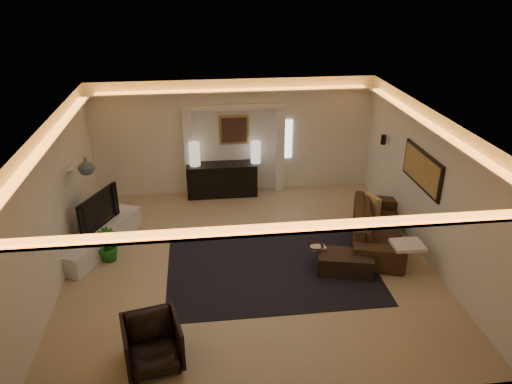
{
  "coord_description": "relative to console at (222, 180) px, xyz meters",
  "views": [
    {
      "loc": [
        -0.87,
        -8.18,
        5.33
      ],
      "look_at": [
        0.2,
        0.6,
        1.25
      ],
      "focal_mm": 34.33,
      "sensor_mm": 36.0,
      "label": 1
    }
  ],
  "objects": [
    {
      "name": "painting_canvas",
      "position": [
        0.35,
        0.19,
        1.25
      ],
      "size": [
        0.62,
        0.02,
        0.62
      ],
      "primitive_type": "cube",
      "color": "#4C2D1E",
      "rests_on": "wall_back"
    },
    {
      "name": "wall_left",
      "position": [
        -3.15,
        -3.25,
        1.05
      ],
      "size": [
        0.0,
        7.0,
        7.0
      ],
      "primitive_type": "plane",
      "rotation": [
        1.57,
        0.0,
        1.57
      ],
      "color": "silver",
      "rests_on": "ground"
    },
    {
      "name": "media_ledge",
      "position": [
        -2.66,
        -2.33,
        -0.18
      ],
      "size": [
        1.49,
        2.38,
        0.44
      ],
      "primitive_type": "cube",
      "rotation": [
        0.0,
        0.0,
        -0.42
      ],
      "color": "silver",
      "rests_on": "ground"
    },
    {
      "name": "sofa",
      "position": [
        3.11,
        -2.78,
        -0.03
      ],
      "size": [
        2.7,
        1.71,
        0.74
      ],
      "primitive_type": "imported",
      "rotation": [
        0.0,
        0.0,
        1.26
      ],
      "color": "#512F22",
      "rests_on": "ground"
    },
    {
      "name": "bowl",
      "position": [
        1.6,
        -3.52,
        0.05
      ],
      "size": [
        0.36,
        0.36,
        0.08
      ],
      "primitive_type": "imported",
      "rotation": [
        0.0,
        0.0,
        -0.19
      ],
      "color": "black",
      "rests_on": "coffee_table"
    },
    {
      "name": "wall_sconce",
      "position": [
        3.73,
        -1.05,
        1.28
      ],
      "size": [
        0.12,
        0.12,
        0.22
      ],
      "primitive_type": "cylinder",
      "color": "black",
      "rests_on": "wall_right"
    },
    {
      "name": "area_rug",
      "position": [
        0.75,
        -3.45,
        -0.39
      ],
      "size": [
        4.0,
        3.0,
        0.01
      ],
      "primitive_type": "cube",
      "color": "black",
      "rests_on": "ground"
    },
    {
      "name": "lamp_right",
      "position": [
        0.87,
        0.0,
        0.69
      ],
      "size": [
        0.26,
        0.26,
        0.55
      ],
      "primitive_type": "cylinder",
      "rotation": [
        0.0,
        0.0,
        -0.07
      ],
      "color": "silver",
      "rests_on": "console"
    },
    {
      "name": "throw_blanket",
      "position": [
        3.29,
        -3.87,
        0.15
      ],
      "size": [
        0.59,
        0.48,
        0.06
      ],
      "primitive_type": "cube",
      "rotation": [
        0.0,
        0.0,
        -0.02
      ],
      "color": "#FCEDCD",
      "rests_on": "sofa"
    },
    {
      "name": "figurine",
      "position": [
        -2.65,
        -1.16,
        0.24
      ],
      "size": [
        0.15,
        0.15,
        0.38
      ],
      "primitive_type": "cylinder",
      "rotation": [
        0.0,
        0.0,
        0.07
      ],
      "color": "#46291B",
      "rests_on": "media_ledge"
    },
    {
      "name": "wall_front",
      "position": [
        0.35,
        -6.75,
        1.05
      ],
      "size": [
        7.0,
        0.0,
        7.0
      ],
      "primitive_type": "plane",
      "rotation": [
        -1.57,
        0.0,
        0.0
      ],
      "color": "silver",
      "rests_on": "ground"
    },
    {
      "name": "tv",
      "position": [
        -2.74,
        -2.17,
        0.42
      ],
      "size": [
        1.25,
        0.69,
        0.75
      ],
      "primitive_type": "imported",
      "rotation": [
        0.0,
        0.0,
        1.14
      ],
      "color": "black",
      "rests_on": "media_ledge"
    },
    {
      "name": "lamp_left",
      "position": [
        -0.65,
        0.0,
        0.69
      ],
      "size": [
        0.29,
        0.29,
        0.59
      ],
      "primitive_type": "cylinder",
      "rotation": [
        0.0,
        0.0,
        -0.1
      ],
      "color": "beige",
      "rests_on": "console"
    },
    {
      "name": "pilaster_left",
      "position": [
        -0.8,
        0.15,
        0.7
      ],
      "size": [
        0.22,
        0.2,
        2.2
      ],
      "primitive_type": "cube",
      "color": "silver",
      "rests_on": "ground"
    },
    {
      "name": "coffee_table",
      "position": [
        2.12,
        -3.8,
        -0.2
      ],
      "size": [
        1.14,
        0.8,
        0.39
      ],
      "primitive_type": "cube",
      "rotation": [
        0.0,
        0.0,
        -0.24
      ],
      "color": "black",
      "rests_on": "ground"
    },
    {
      "name": "floor",
      "position": [
        0.35,
        -3.25,
        -0.4
      ],
      "size": [
        7.0,
        7.0,
        0.0
      ],
      "primitive_type": "plane",
      "color": "tan",
      "rests_on": "ground"
    },
    {
      "name": "pilaster_right",
      "position": [
        1.5,
        0.15,
        0.7
      ],
      "size": [
        0.22,
        0.2,
        2.2
      ],
      "primitive_type": "cube",
      "color": "silver",
      "rests_on": "ground"
    },
    {
      "name": "magazine",
      "position": [
        1.65,
        -3.52,
        0.02
      ],
      "size": [
        0.31,
        0.25,
        0.03
      ],
      "primitive_type": "cube",
      "rotation": [
        0.0,
        0.0,
        0.15
      ],
      "color": "beige",
      "rests_on": "coffee_table"
    },
    {
      "name": "art_panel_gold",
      "position": [
        3.8,
        -2.95,
        1.3
      ],
      "size": [
        0.02,
        1.5,
        0.62
      ],
      "primitive_type": "cube",
      "color": "tan",
      "rests_on": "wall_right"
    },
    {
      "name": "console",
      "position": [
        0.0,
        0.0,
        0.0
      ],
      "size": [
        1.76,
        0.55,
        0.88
      ],
      "primitive_type": "cube",
      "rotation": [
        0.0,
        0.0,
        -0.0
      ],
      "color": "black",
      "rests_on": "ground"
    },
    {
      "name": "art_panel_frame",
      "position": [
        3.82,
        -2.95,
        1.3
      ],
      "size": [
        0.04,
        1.64,
        0.74
      ],
      "primitive_type": "cube",
      "color": "black",
      "rests_on": "wall_right"
    },
    {
      "name": "plant",
      "position": [
        -2.42,
        -2.81,
        -0.06
      ],
      "size": [
        0.53,
        0.53,
        0.68
      ],
      "primitive_type": "imported",
      "rotation": [
        0.0,
        0.0,
        0.68
      ],
      "color": "#1B6519",
      "rests_on": "ground"
    },
    {
      "name": "wall_back",
      "position": [
        0.35,
        0.25,
        1.05
      ],
      "size": [
        7.0,
        0.0,
        7.0
      ],
      "primitive_type": "plane",
      "rotation": [
        1.57,
        0.0,
        0.0
      ],
      "color": "silver",
      "rests_on": "ground"
    },
    {
      "name": "throw_pillow",
      "position": [
        3.21,
        -2.14,
        0.15
      ],
      "size": [
        0.25,
        0.46,
        0.44
      ],
      "primitive_type": "cube",
      "rotation": [
        0.0,
        0.0,
        0.29
      ],
      "color": "tan",
      "rests_on": "sofa"
    },
    {
      "name": "wall_niche",
      "position": [
        -3.09,
        -1.85,
        1.25
      ],
      "size": [
        0.1,
        0.55,
        0.04
      ],
      "primitive_type": "cube",
      "color": "silver",
      "rests_on": "wall_left"
    },
    {
      "name": "ceiling",
      "position": [
        0.35,
        -3.25,
        2.5
      ],
      "size": [
        7.0,
        7.0,
        0.0
      ],
      "primitive_type": "plane",
      "rotation": [
        3.14,
        0.0,
        0.0
      ],
      "color": "white",
      "rests_on": "ground"
    },
    {
      "name": "painting_frame",
      "position": [
        0.35,
        0.22,
        1.25
      ],
      "size": [
        0.74,
        0.04,
        0.74
      ],
      "primitive_type": "cube",
      "color": "tan",
      "rests_on": "wall_back"
    },
    {
      "name": "wall_right",
      "position": [
        3.85,
        -3.25,
        1.05
      ],
      "size": [
        0.0,
        7.0,
        7.0
      ],
      "primitive_type": "plane",
      "rotation": [
        1.57,
        0.0,
        -1.57
      ],
      "color": "silver",
      "rests_on": "ground"
    },
    {
      "name": "ginger_jar",
      "position": [
        -2.72,
        -2.32,
        1.44
      ],
      "size": [
        0.4,
        0.4,
        0.33
      ],
      "primitive_type": "imported",
      "rotation": [
        0.0,
        0.0,
        -0.3
      ],
      "color": "#485359",
      "rests_on": "wall_niche"
    },
    {
      "name": "daylight_slit",
      "position": [
        1.7,
        0.23,
        0.95
      ],
      "size": [
        0.25,
        0.03,
        1.0
      ],
      "primitive_type": "cube",
      "color": "white",
      "rests_on": "wall_back"
    },
    {
      "name": "cove_soffit",
      "position": [
        0.35,
        -3.25,
        2.22
      ],
      "size": [
        7.0,
        7.0,
        0.04
      ],
      "primitive_type": "cube",
      "color": "silver",
      "rests_on": "ceiling"
    },
    {
      "name": "armchair",
      "position": [
        -1.34,
        -5.79,
        -0.02
      ],
      "size": [
        0.97,
        0.98,
        0.76
      ],
      "primitive_type": "imported",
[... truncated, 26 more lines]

